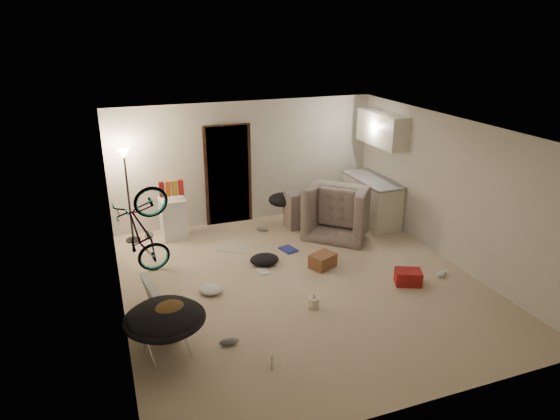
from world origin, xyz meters
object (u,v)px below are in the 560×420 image
object	(u,v)px
tv_box	(159,306)
juicer	(314,302)
armchair	(342,213)
bicycle	(145,252)
saucer_chair	(165,325)
drink_case_a	(323,261)
sofa	(324,206)
kitchen_counter	(372,201)
drink_case_b	(408,277)
floor_lamp	(126,176)
mini_fridge	(173,218)

from	to	relation	value
tv_box	juicer	world-z (taller)	tv_box
armchair	bicycle	xyz separation A→B (m)	(-3.87, -0.54, 0.03)
saucer_chair	drink_case_a	bearing A→B (deg)	27.93
armchair	saucer_chair	xyz separation A→B (m)	(-3.87, -2.82, 0.04)
sofa	tv_box	size ratio (longest dim) A/B	1.99
armchair	saucer_chair	size ratio (longest dim) A/B	1.17
juicer	kitchen_counter	bearing A→B (deg)	47.40
kitchen_counter	tv_box	world-z (taller)	kitchen_counter
armchair	drink_case_b	distance (m)	2.33
floor_lamp	juicer	world-z (taller)	floor_lamp
bicycle	armchair	bearing A→B (deg)	-87.44
kitchen_counter	mini_fridge	distance (m)	4.09
drink_case_a	juicer	distance (m)	1.33
floor_lamp	saucer_chair	bearing A→B (deg)	-88.49
armchair	tv_box	xyz separation A→B (m)	(-3.87, -2.16, -0.07)
armchair	bicycle	distance (m)	3.91
juicer	armchair	bearing A→B (deg)	55.39
sofa	drink_case_a	distance (m)	2.31
bicycle	saucer_chair	world-z (taller)	bicycle
saucer_chair	drink_case_a	world-z (taller)	saucer_chair
sofa	saucer_chair	world-z (taller)	saucer_chair
floor_lamp	sofa	bearing A→B (deg)	-2.91
armchair	drink_case_a	world-z (taller)	armchair
floor_lamp	bicycle	xyz separation A→B (m)	(0.10, -1.52, -0.89)
sofa	floor_lamp	bearing A→B (deg)	-6.74
floor_lamp	sofa	size ratio (longest dim) A/B	0.94
sofa	armchair	world-z (taller)	armchair
drink_case_b	saucer_chair	bearing A→B (deg)	-148.49
bicycle	mini_fridge	bearing A→B (deg)	-30.98
drink_case_a	drink_case_b	distance (m)	1.45
armchair	sofa	bearing A→B (deg)	-45.39
sofa	tv_box	world-z (taller)	tv_box
tv_box	juicer	distance (m)	2.21
armchair	tv_box	bearing A→B (deg)	71.79
drink_case_b	mini_fridge	bearing A→B (deg)	159.34
armchair	mini_fridge	distance (m)	3.31
saucer_chair	drink_case_a	size ratio (longest dim) A/B	2.38
bicycle	sofa	bearing A→B (deg)	-76.44
kitchen_counter	saucer_chair	bearing A→B (deg)	-146.37
floor_lamp	tv_box	xyz separation A→B (m)	(0.10, -3.14, -0.99)
sofa	mini_fridge	size ratio (longest dim) A/B	2.43
saucer_chair	drink_case_b	bearing A→B (deg)	7.41
tv_box	juicer	bearing A→B (deg)	-15.20
bicycle	tv_box	distance (m)	1.62
drink_case_a	sofa	bearing A→B (deg)	40.43
kitchen_counter	armchair	distance (m)	0.92
floor_lamp	drink_case_a	xyz separation A→B (m)	(2.96, -2.28, -1.18)
kitchen_counter	drink_case_b	size ratio (longest dim) A/B	3.67
juicer	mini_fridge	bearing A→B (deg)	114.35
kitchen_counter	tv_box	distance (m)	5.35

